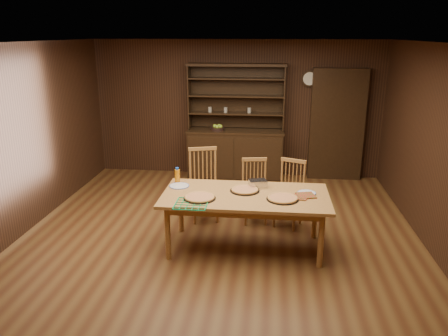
# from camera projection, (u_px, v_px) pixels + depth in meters

# --- Properties ---
(floor) EXTENTS (6.00, 6.00, 0.00)m
(floor) POSITION_uv_depth(u_px,v_px,m) (218.00, 240.00, 5.97)
(floor) COLOR brown
(floor) RESTS_ON ground
(room_shell) EXTENTS (6.00, 6.00, 6.00)m
(room_shell) POSITION_uv_depth(u_px,v_px,m) (218.00, 127.00, 5.50)
(room_shell) COLOR silver
(room_shell) RESTS_ON floor
(china_hutch) EXTENTS (1.84, 0.52, 2.17)m
(china_hutch) POSITION_uv_depth(u_px,v_px,m) (235.00, 148.00, 8.40)
(china_hutch) COLOR black
(china_hutch) RESTS_ON floor
(doorway) EXTENTS (1.00, 0.18, 2.10)m
(doorway) POSITION_uv_depth(u_px,v_px,m) (337.00, 125.00, 8.21)
(doorway) COLOR black
(doorway) RESTS_ON floor
(wall_clock) EXTENTS (0.30, 0.05, 0.30)m
(wall_clock) POSITION_uv_depth(u_px,v_px,m) (310.00, 79.00, 8.07)
(wall_clock) COLOR black
(wall_clock) RESTS_ON room_shell
(dining_table) EXTENTS (2.11, 1.06, 0.75)m
(dining_table) POSITION_uv_depth(u_px,v_px,m) (245.00, 200.00, 5.56)
(dining_table) COLOR #B7853F
(dining_table) RESTS_ON floor
(chair_left) EXTENTS (0.55, 0.53, 1.08)m
(chair_left) POSITION_uv_depth(u_px,v_px,m) (204.00, 182.00, 6.55)
(chair_left) COLOR #A56F38
(chair_left) RESTS_ON floor
(chair_center) EXTENTS (0.44, 0.42, 0.95)m
(chair_center) POSITION_uv_depth(u_px,v_px,m) (255.00, 188.00, 6.48)
(chair_center) COLOR #A56F38
(chair_center) RESTS_ON floor
(chair_right) EXTENTS (0.52, 0.50, 0.98)m
(chair_right) POSITION_uv_depth(u_px,v_px,m) (290.00, 191.00, 6.34)
(chair_right) COLOR #A56F38
(chair_right) RESTS_ON floor
(pizza_left) EXTENTS (0.40, 0.40, 0.04)m
(pizza_left) POSITION_uv_depth(u_px,v_px,m) (200.00, 197.00, 5.40)
(pizza_left) COLOR black
(pizza_left) RESTS_ON dining_table
(pizza_right) EXTENTS (0.40, 0.40, 0.04)m
(pizza_right) POSITION_uv_depth(u_px,v_px,m) (283.00, 198.00, 5.37)
(pizza_right) COLOR black
(pizza_right) RESTS_ON dining_table
(pizza_center) EXTENTS (0.38, 0.38, 0.04)m
(pizza_center) POSITION_uv_depth(u_px,v_px,m) (245.00, 190.00, 5.65)
(pizza_center) COLOR black
(pizza_center) RESTS_ON dining_table
(cooling_rack) EXTENTS (0.39, 0.39, 0.02)m
(cooling_rack) POSITION_uv_depth(u_px,v_px,m) (191.00, 204.00, 5.22)
(cooling_rack) COLOR #0B954F
(cooling_rack) RESTS_ON dining_table
(plate_left) EXTENTS (0.27, 0.27, 0.02)m
(plate_left) POSITION_uv_depth(u_px,v_px,m) (179.00, 186.00, 5.82)
(plate_left) COLOR beige
(plate_left) RESTS_ON dining_table
(plate_right) EXTENTS (0.24, 0.24, 0.02)m
(plate_right) POSITION_uv_depth(u_px,v_px,m) (307.00, 193.00, 5.57)
(plate_right) COLOR beige
(plate_right) RESTS_ON dining_table
(foil_dish) EXTENTS (0.27, 0.22, 0.09)m
(foil_dish) POSITION_uv_depth(u_px,v_px,m) (258.00, 183.00, 5.81)
(foil_dish) COLOR silver
(foil_dish) RESTS_ON dining_table
(juice_bottle) EXTENTS (0.07, 0.07, 0.21)m
(juice_bottle) POSITION_uv_depth(u_px,v_px,m) (177.00, 176.00, 5.96)
(juice_bottle) COLOR orange
(juice_bottle) RESTS_ON dining_table
(pot_holder_a) EXTENTS (0.26, 0.26, 0.02)m
(pot_holder_a) POSITION_uv_depth(u_px,v_px,m) (306.00, 195.00, 5.48)
(pot_holder_a) COLOR red
(pot_holder_a) RESTS_ON dining_table
(pot_holder_b) EXTENTS (0.21, 0.21, 0.01)m
(pot_holder_b) POSITION_uv_depth(u_px,v_px,m) (300.00, 197.00, 5.42)
(pot_holder_b) COLOR red
(pot_holder_b) RESTS_ON dining_table
(fruit_bowl) EXTENTS (0.26, 0.26, 0.12)m
(fruit_bowl) POSITION_uv_depth(u_px,v_px,m) (218.00, 128.00, 8.26)
(fruit_bowl) COLOR black
(fruit_bowl) RESTS_ON china_hutch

